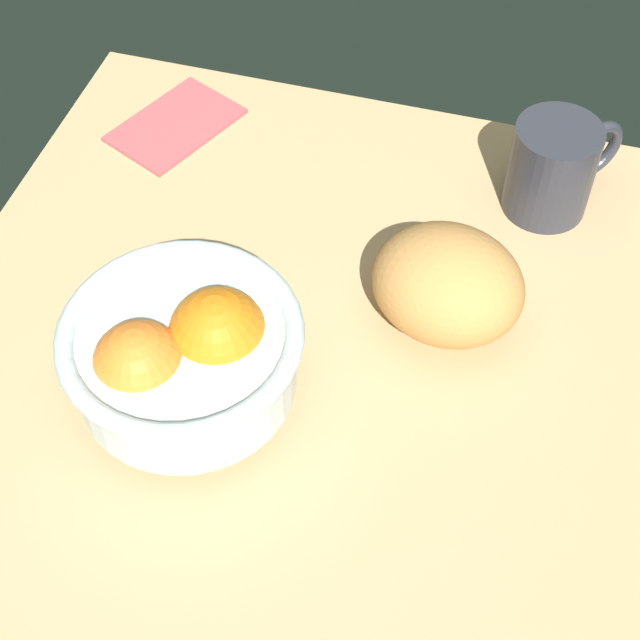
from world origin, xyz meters
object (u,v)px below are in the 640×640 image
bread_loaf (447,284)px  mug (554,168)px  fruit_bowl (184,354)px  napkin_folded (175,123)px

bread_loaf → mug: 18.80cm
fruit_bowl → napkin_folded: size_ratio=1.48×
fruit_bowl → mug: bearing=140.3°
mug → bread_loaf: bearing=-22.0°
bread_loaf → mug: (-17.43, 7.03, -0.06)cm
mug → napkin_folded: bearing=-91.1°
bread_loaf → mug: size_ratio=1.25×
bread_loaf → mug: bearing=158.0°
fruit_bowl → bread_loaf: 23.56cm
fruit_bowl → bread_loaf: bearing=126.2°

